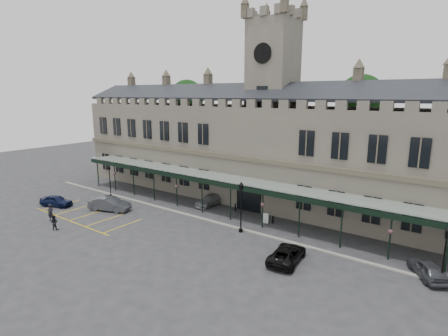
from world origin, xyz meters
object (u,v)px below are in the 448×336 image
Objects in this scene: traffic_cone at (296,255)px; sign_board at (265,218)px; lamp_post_mid at (241,202)px; car_left_b at (110,204)px; station_building at (270,151)px; lamp_post_right at (445,251)px; car_left_a at (56,201)px; lamp_post_left at (110,178)px; person_a at (51,213)px; car_taxi at (210,200)px; car_right_a at (428,269)px; car_van at (287,254)px; person_b at (54,223)px; clock_tower at (272,97)px.

sign_board reaches higher than traffic_cone.
lamp_post_mid is 16.68m from car_left_b.
lamp_post_right is (19.93, -10.94, -3.77)m from station_building.
car_left_b reaches higher than car_left_a.
lamp_post_left reaches higher than person_a.
car_left_a reaches higher than car_taxi.
car_left_a is (-23.58, -10.05, 0.14)m from sign_board.
station_building is 21.48m from lamp_post_left.
station_building is 11.57× the size of lamp_post_mid.
car_right_a is 36.00m from person_a.
lamp_post_mid reaches higher than car_taxi.
lamp_post_left is 5.62× the size of traffic_cone.
traffic_cone is at bearing -101.23° from car_left_a.
car_right_a is (-0.93, 0.85, -2.02)m from lamp_post_right.
car_van is (9.35, -13.97, -5.81)m from station_building.
car_left_b is at bearing -165.49° from sign_board.
lamp_post_mid is at bearing -93.45° from car_left_a.
car_van is (-10.58, -3.03, -2.04)m from lamp_post_right.
person_b is at bearing -147.56° from sign_board.
clock_tower is 15.05m from sign_board.
lamp_post_left is at bearing -148.58° from clock_tower.
clock_tower reaches higher than station_building.
car_left_b reaches higher than car_taxi.
clock_tower is 22.39× the size of sign_board.
sign_board is (3.60, -7.46, -12.57)m from clock_tower.
car_left_b reaches higher than car_right_a.
person_b is at bearing 12.14° from car_van.
traffic_cone is 24.03m from person_b.
clock_tower is at bearing 104.35° from lamp_post_mid.
clock_tower is 5.03× the size of car_left_b.
traffic_cone is at bearing -51.94° from sign_board.
lamp_post_left is 6.23m from car_left_b.
traffic_cone is 0.19× the size of car_left_a.
car_left_a is 0.85× the size of car_van.
person_a is 1.25× the size of person_b.
car_left_b is at bearing -167.32° from lamp_post_mid.
clock_tower is 23.31m from car_left_b.
car_taxi is at bearing -64.14° from car_left_b.
lamp_post_right is 36.69m from person_a.
station_building is 17.79m from car_van.
station_building is 26.25m from person_a.
car_left_b is at bearing -25.39° from car_right_a.
lamp_post_right reaches higher than person_b.
traffic_cone is at bearing -14.64° from car_right_a.
person_a is at bearing 7.83° from car_van.
lamp_post_mid is 4.68× the size of sign_board.
person_b is (0.57, -7.00, -0.05)m from car_left_b.
car_left_a is (-29.76, -4.22, 0.31)m from traffic_cone.
lamp_post_left is at bearing -31.98° from car_right_a.
lamp_post_left is 28.02m from traffic_cone.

